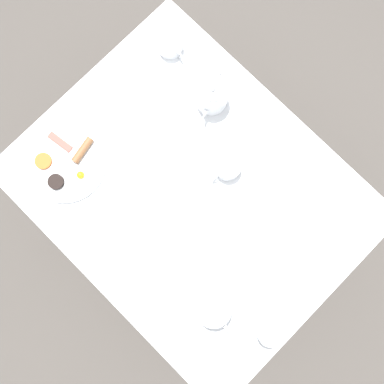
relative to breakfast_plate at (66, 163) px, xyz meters
The scene contains 12 objects.
ground_plane 0.87m from the breakfast_plate, 58.54° to the right, with size 8.00×8.00×0.00m, color #4C4742.
table 0.46m from the breakfast_plate, 58.54° to the right, with size 0.92×1.16×0.73m.
breakfast_plate is the anchor object (origin of this frame).
teapot_near 0.71m from the breakfast_plate, 89.05° to the right, with size 0.12×0.21×0.13m.
teapot_far 0.57m from the breakfast_plate, 20.81° to the right, with size 0.19×0.12×0.13m.
teacup_with_saucer_left 0.57m from the breakfast_plate, 47.26° to the right, with size 0.16×0.16×0.07m.
teacup_with_saucer_right 0.56m from the breakfast_plate, ahead, with size 0.16×0.16×0.07m.
water_glass_tall 0.90m from the breakfast_plate, 84.73° to the right, with size 0.08×0.08×0.10m.
napkin_folded 0.98m from the breakfast_plate, 59.61° to the right, with size 0.16×0.14×0.01m.
fork_by_plate 0.84m from the breakfast_plate, 73.72° to the right, with size 0.14×0.13×0.00m.
knife_by_plate 0.84m from the breakfast_plate, 47.90° to the right, with size 0.05×0.20×0.00m.
spoon_for_tea 0.38m from the breakfast_plate, ahead, with size 0.02×0.17×0.00m.
Camera 1 is at (-0.15, -0.15, 2.29)m, focal length 42.00 mm.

